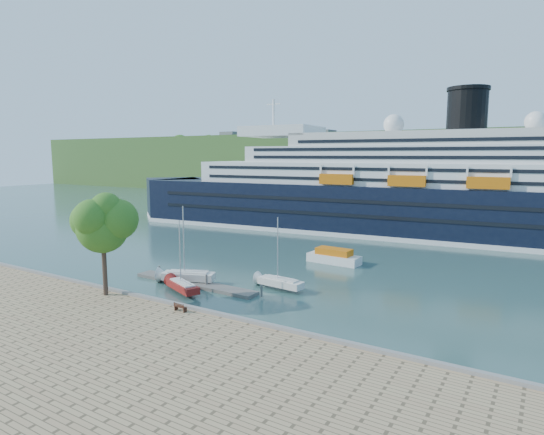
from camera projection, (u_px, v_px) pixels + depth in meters
The scene contains 11 objects.
ground at pixel (144, 306), 47.77m from camera, with size 400.00×400.00×0.00m, color #2A4A49.
far_hillside at pixel (439, 165), 168.73m from camera, with size 400.00×50.00×24.00m, color #315C24.
quay_coping at pixel (142, 296), 47.45m from camera, with size 220.00×0.50×0.30m, color slate.
cruise_ship at pixel (392, 164), 89.99m from camera, with size 125.03×18.21×28.08m, color black, non-canonical shape.
park_bench at pixel (181, 307), 43.27m from camera, with size 1.40×0.57×0.90m, color #421F12, non-canonical shape.
promenade_tree at pixel (103, 240), 47.62m from camera, with size 7.17×7.17×11.88m, color #295616, non-canonical shape.
floating_pontoon at pixel (194, 283), 55.55m from camera, with size 17.93×2.19×0.40m, color #67635B, non-canonical shape.
sailboat_white_near at pixel (188, 247), 55.57m from camera, with size 7.14×1.98×9.22m, color silver, non-canonical shape.
sailboat_red at pixel (182, 259), 51.72m from camera, with size 6.24×1.73×8.06m, color maroon, non-canonical shape.
sailboat_white_far at pixel (281, 256), 53.12m from camera, with size 6.36×1.77×8.21m, color silver, non-canonical shape.
tender_launch at pixel (334, 256), 66.74m from camera, with size 7.92×2.71×2.19m, color #CE640C, non-canonical shape.
Camera 1 is at (35.55, -32.24, 15.81)m, focal length 30.00 mm.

